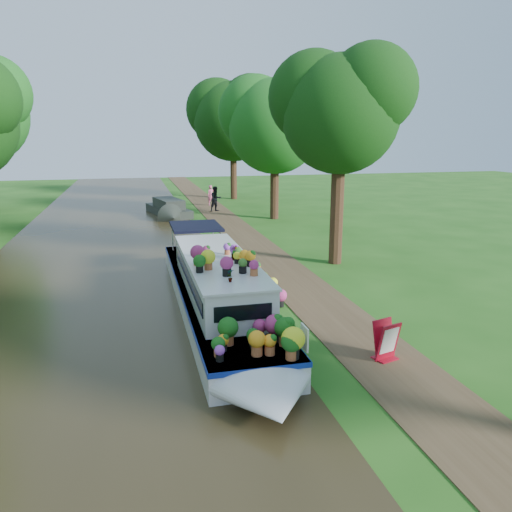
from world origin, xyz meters
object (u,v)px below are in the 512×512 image
Objects in this scene: plant_boat at (218,290)px; second_boat at (169,209)px; pedestrian_pink at (211,195)px; pedestrian_dark at (216,199)px; sandwich_board at (386,342)px.

second_boat is (0.04, 20.26, -0.38)m from plant_boat.
pedestrian_dark is (-0.15, -3.22, 0.11)m from pedestrian_pink.
pedestrian_dark is at bearing 80.67° from plant_boat.
pedestrian_pink is at bearing 35.87° from second_boat.
second_boat is 6.48× the size of sandwich_board.
pedestrian_dark is at bearing 2.85° from second_boat.
plant_boat is at bearing 114.75° from sandwich_board.
second_boat is 5.58m from pedestrian_pink.
plant_boat is at bearing -116.40° from pedestrian_pink.
sandwich_board is at bearing -108.24° from pedestrian_pink.
pedestrian_pink is (3.61, 4.24, 0.34)m from second_boat.
sandwich_board is at bearing -111.58° from pedestrian_dark.
plant_boat reaches higher than sandwich_board.
second_boat is at bearing 81.58° from sandwich_board.
plant_boat is at bearing -103.81° from second_boat.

